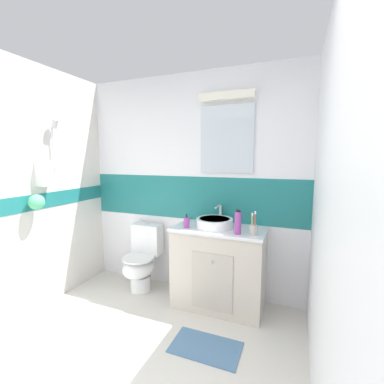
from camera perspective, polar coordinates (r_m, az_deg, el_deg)
name	(u,v)px	position (r m, az deg, el deg)	size (l,w,h in m)	color
ground_plane	(133,358)	(2.53, -12.59, -31.57)	(3.20, 3.48, 0.04)	beige
wall_back_tiled	(192,184)	(3.08, 0.07, 1.79)	(3.20, 0.20, 2.50)	white
wall_left_shower_alcove	(7,192)	(2.98, -35.18, 0.03)	(0.27, 3.48, 2.50)	silver
wall_right_plain	(335,216)	(1.64, 28.57, -4.50)	(0.10, 3.48, 2.50)	white
vanity_cabinet	(219,267)	(2.89, 5.85, -15.83)	(0.94, 0.51, 0.85)	beige
sink_basin	(215,222)	(2.75, 4.90, -6.56)	(0.38, 0.42, 0.21)	white
toilet	(142,260)	(3.28, -10.80, -14.21)	(0.37, 0.50, 0.78)	white
toothbrush_cup	(253,229)	(2.53, 13.14, -7.83)	(0.07, 0.07, 0.23)	#B2ADA3
soap_dispenser	(187,223)	(2.72, -1.17, -6.62)	(0.06, 0.06, 0.15)	#993F99
shampoo_bottle_tall	(238,222)	(2.53, 9.90, -6.49)	(0.06, 0.06, 0.23)	#993F99
bath_mat	(206,347)	(2.54, 2.98, -30.52)	(0.57, 0.34, 0.01)	#4C7299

